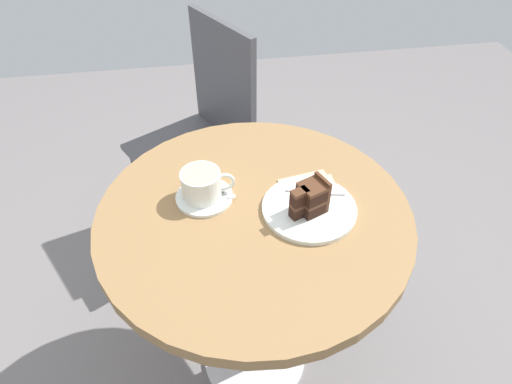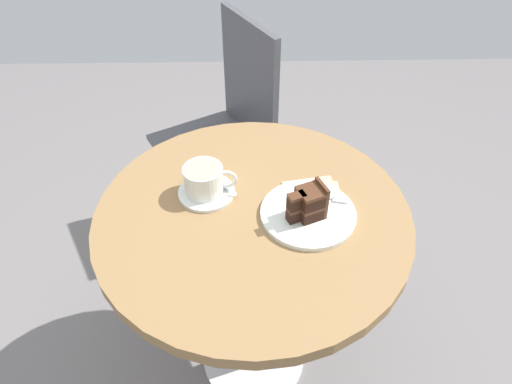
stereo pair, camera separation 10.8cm
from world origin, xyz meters
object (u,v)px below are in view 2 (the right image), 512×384
at_px(cafe_chair, 230,120).
at_px(saucer, 207,192).
at_px(teaspoon, 225,188).
at_px(cake_slice, 309,203).
at_px(napkin, 314,199).
at_px(fork, 325,197).
at_px(coffee_cup, 204,179).
at_px(cake_plate, 308,214).

bearing_deg(cafe_chair, saucer, -32.71).
bearing_deg(teaspoon, cake_slice, 22.84).
height_order(napkin, cafe_chair, cafe_chair).
xyz_separation_m(saucer, fork, (0.29, -0.04, 0.01)).
height_order(coffee_cup, cake_plate, coffee_cup).
relative_size(cake_plate, cafe_chair, 0.26).
height_order(fork, cafe_chair, cafe_chair).
bearing_deg(cake_plate, cake_slice, -105.40).
height_order(teaspoon, napkin, teaspoon).
bearing_deg(fork, cake_slice, -118.42).
bearing_deg(coffee_cup, cake_slice, -21.55).
bearing_deg(cafe_chair, fork, -8.39).
bearing_deg(saucer, cake_plate, -18.54).
xyz_separation_m(teaspoon, napkin, (0.22, -0.03, -0.01)).
relative_size(fork, cafe_chair, 0.16).
xyz_separation_m(coffee_cup, cake_plate, (0.25, -0.08, -0.04)).
height_order(cake_plate, cake_slice, cake_slice).
distance_m(fork, napkin, 0.03).
distance_m(teaspoon, fork, 0.25).
distance_m(cake_plate, cafe_chair, 0.76).
distance_m(cake_slice, fork, 0.08).
xyz_separation_m(cake_plate, cafe_chair, (-0.21, 0.71, -0.20)).
xyz_separation_m(coffee_cup, napkin, (0.27, -0.03, -0.04)).
xyz_separation_m(cake_slice, fork, (0.05, 0.06, -0.04)).
distance_m(coffee_cup, fork, 0.30).
xyz_separation_m(saucer, coffee_cup, (-0.00, 0.00, 0.04)).
bearing_deg(saucer, fork, -7.12).
xyz_separation_m(cake_slice, cafe_chair, (-0.20, 0.72, -0.25)).
height_order(cake_slice, napkin, cake_slice).
relative_size(coffee_cup, cake_slice, 1.37).
height_order(coffee_cup, napkin, coffee_cup).
relative_size(coffee_cup, napkin, 0.79).
distance_m(coffee_cup, napkin, 0.27).
bearing_deg(coffee_cup, cake_plate, -18.89).
relative_size(saucer, fork, 0.98).
bearing_deg(cake_slice, cafe_chair, 105.85).
relative_size(cake_plate, fork, 1.57).
xyz_separation_m(cake_plate, napkin, (0.02, 0.06, -0.00)).
distance_m(saucer, coffee_cup, 0.04).
distance_m(teaspoon, cake_plate, 0.22).
bearing_deg(cake_plate, fork, 45.20).
bearing_deg(cafe_chair, coffee_cup, -32.98).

